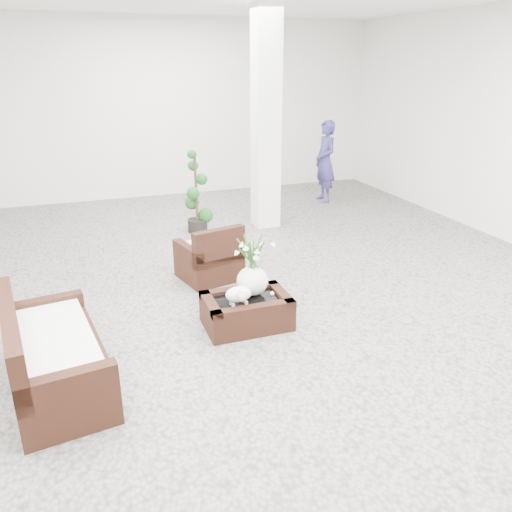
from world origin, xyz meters
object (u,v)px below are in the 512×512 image
object	(u,v)px
topiary	(196,192)
armchair	(209,251)
loveseat	(55,346)
coffee_table	(247,312)

from	to	relation	value
topiary	armchair	bearing A→B (deg)	-98.95
loveseat	topiary	xyz separation A→B (m)	(2.15, 3.83, 0.27)
armchair	loveseat	distance (m)	2.64
coffee_table	topiary	size ratio (longest dim) A/B	0.67
coffee_table	loveseat	size ratio (longest dim) A/B	0.59
armchair	coffee_table	bearing A→B (deg)	78.09
armchair	topiary	bearing A→B (deg)	-112.93
coffee_table	loveseat	world-z (taller)	loveseat
coffee_table	topiary	bearing A→B (deg)	85.62
armchair	topiary	size ratio (longest dim) A/B	0.56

